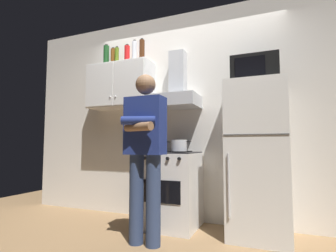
# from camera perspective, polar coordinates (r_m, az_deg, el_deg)

# --- Properties ---
(ground_plane) EXTENTS (7.00, 7.00, 0.00)m
(ground_plane) POSITION_cam_1_polar(r_m,az_deg,el_deg) (2.94, 0.00, -22.97)
(ground_plane) COLOR olive
(back_wall_tiled) EXTENTS (4.80, 0.10, 2.70)m
(back_wall_tiled) POSITION_cam_1_polar(r_m,az_deg,el_deg) (3.38, 3.78, 2.65)
(back_wall_tiled) COLOR silver
(back_wall_tiled) RESTS_ON ground_plane
(upper_cabinet) EXTENTS (0.90, 0.37, 0.60)m
(upper_cabinet) POSITION_cam_1_polar(r_m,az_deg,el_deg) (3.60, -10.52, 8.73)
(upper_cabinet) COLOR silver
(stove_oven) EXTENTS (0.60, 0.62, 0.87)m
(stove_oven) POSITION_cam_1_polar(r_m,az_deg,el_deg) (3.08, 0.88, -13.81)
(stove_oven) COLOR white
(stove_oven) RESTS_ON ground_plane
(range_hood) EXTENTS (0.60, 0.44, 0.75)m
(range_hood) POSITION_cam_1_polar(r_m,az_deg,el_deg) (3.22, 1.67, 7.44)
(range_hood) COLOR #B7BABF
(refrigerator) EXTENTS (0.60, 0.62, 1.60)m
(refrigerator) POSITION_cam_1_polar(r_m,az_deg,el_deg) (2.84, 19.20, -6.89)
(refrigerator) COLOR white
(refrigerator) RESTS_ON ground_plane
(microwave) EXTENTS (0.48, 0.37, 0.28)m
(microwave) POSITION_cam_1_polar(r_m,az_deg,el_deg) (2.97, 18.74, 11.55)
(microwave) COLOR black
(microwave) RESTS_ON refrigerator
(person_standing) EXTENTS (0.38, 0.33, 1.64)m
(person_standing) POSITION_cam_1_polar(r_m,az_deg,el_deg) (2.50, -5.18, -5.18)
(person_standing) COLOR navy
(person_standing) RESTS_ON ground_plane
(cooking_pot) EXTENTS (0.28, 0.18, 0.13)m
(cooking_pot) POSITION_cam_1_polar(r_m,az_deg,el_deg) (2.88, 2.45, -4.35)
(cooking_pot) COLOR #B7BABF
(cooking_pot) RESTS_ON stove_oven
(bottle_wine_green) EXTENTS (0.08, 0.08, 0.33)m
(bottle_wine_green) POSITION_cam_1_polar(r_m,az_deg,el_deg) (3.88, -13.56, 14.82)
(bottle_wine_green) COLOR #19471E
(bottle_wine_green) RESTS_ON upper_cabinet
(bottle_rum_dark) EXTENTS (0.07, 0.07, 0.30)m
(bottle_rum_dark) POSITION_cam_1_polar(r_m,az_deg,el_deg) (3.54, -5.81, 16.41)
(bottle_rum_dark) COLOR #47230F
(bottle_rum_dark) RESTS_ON upper_cabinet
(bottle_olive_oil) EXTENTS (0.06, 0.06, 0.26)m
(bottle_olive_oil) POSITION_cam_1_polar(r_m,az_deg,el_deg) (3.75, -11.32, 14.97)
(bottle_olive_oil) COLOR #4C6B19
(bottle_olive_oil) RESTS_ON upper_cabinet
(bottle_beer_brown) EXTENTS (0.07, 0.07, 0.27)m
(bottle_beer_brown) POSITION_cam_1_polar(r_m,az_deg,el_deg) (3.82, -12.10, 14.67)
(bottle_beer_brown) COLOR brown
(bottle_beer_brown) RESTS_ON upper_cabinet
(bottle_vodka_clear) EXTENTS (0.07, 0.07, 0.30)m
(bottle_vodka_clear) POSITION_cam_1_polar(r_m,az_deg,el_deg) (3.61, -7.44, 16.07)
(bottle_vodka_clear) COLOR silver
(bottle_vodka_clear) RESTS_ON upper_cabinet
(bottle_soda_red) EXTENTS (0.07, 0.07, 0.27)m
(bottle_soda_red) POSITION_cam_1_polar(r_m,az_deg,el_deg) (3.67, -9.08, 15.41)
(bottle_soda_red) COLOR red
(bottle_soda_red) RESTS_ON upper_cabinet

